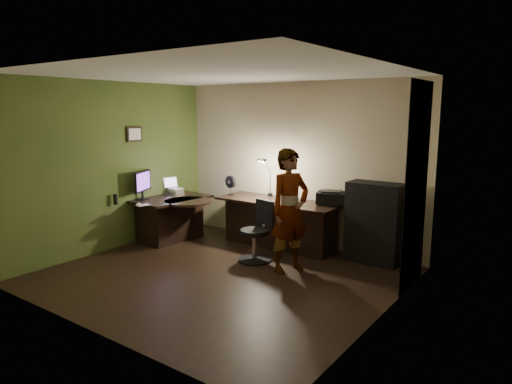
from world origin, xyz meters
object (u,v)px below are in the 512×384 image
Objects in this scene: cabinet at (374,223)px; person at (290,211)px; monitor at (142,189)px; desk_right at (277,224)px; desk_left at (172,219)px; office_chair at (255,232)px.

cabinet is 0.69× the size of person.
monitor is 0.31× the size of person.
desk_right is at bearing 61.41° from person.
office_chair is at bearing 0.02° from desk_left.
desk_right is 1.75× the size of cabinet.
desk_left is 1.87m from desk_right.
office_chair is at bearing -16.37° from monitor.
cabinet is 2.23× the size of monitor.
cabinet is at bearing -18.82° from person.
desk_left is 0.62× the size of desk_right.
desk_right is at bearing 112.18° from office_chair.
desk_left is 2.41× the size of monitor.
cabinet reaches higher than desk_left.
office_chair is 0.53× the size of person.
desk_left is at bearing -168.93° from office_chair.
person is (0.64, -0.04, 0.41)m from office_chair.
cabinet is (1.58, 0.20, 0.21)m from desk_right.
monitor is at bearing -126.69° from desk_left.
monitor is at bearing -158.62° from office_chair.
person is (-0.83, -1.04, 0.26)m from cabinet.
monitor is at bearing -159.42° from cabinet.
desk_right is at bearing -171.81° from cabinet.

